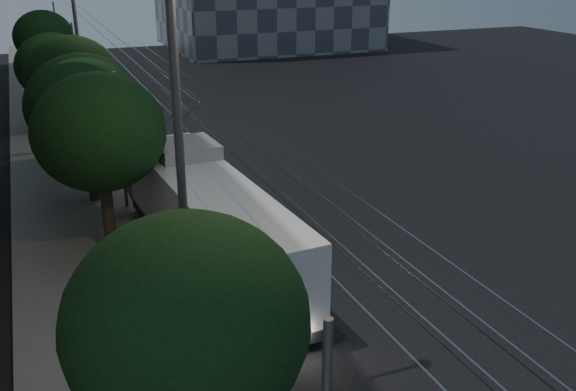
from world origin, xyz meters
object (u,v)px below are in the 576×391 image
(pickup_silver, at_px, (191,191))
(car_white_c, at_px, (116,102))
(car_white_b, at_px, (106,118))
(streetlamp_far, at_px, (85,29))
(trolleybus, at_px, (209,221))
(car_white_a, at_px, (154,161))
(car_white_d, at_px, (103,88))
(streetlamp_near, at_px, (198,134))

(pickup_silver, xyz_separation_m, car_white_c, (-0.40, 19.49, -0.17))
(pickup_silver, bearing_deg, car_white_b, 84.57)
(pickup_silver, xyz_separation_m, streetlamp_far, (-2.67, 10.93, 5.80))
(trolleybus, relative_size, pickup_silver, 2.08)
(trolleybus, bearing_deg, pickup_silver, 79.06)
(car_white_a, height_order, car_white_d, car_white_a)
(car_white_b, distance_m, car_white_c, 4.53)
(trolleybus, distance_m, car_white_c, 24.95)
(pickup_silver, distance_m, car_white_d, 24.94)
(car_white_a, distance_m, car_white_d, 19.63)
(trolleybus, distance_m, streetlamp_near, 8.64)
(car_white_a, distance_m, streetlamp_far, 8.48)
(pickup_silver, relative_size, car_white_c, 1.48)
(car_white_c, distance_m, streetlamp_far, 10.68)
(pickup_silver, bearing_deg, streetlamp_near, -113.47)
(car_white_a, bearing_deg, streetlamp_near, -82.75)
(car_white_d, distance_m, streetlamp_near, 37.67)
(streetlamp_near, bearing_deg, car_white_a, 83.31)
(pickup_silver, relative_size, car_white_b, 1.23)
(car_white_c, bearing_deg, car_white_d, 82.37)
(streetlamp_near, bearing_deg, car_white_b, 87.93)
(pickup_silver, bearing_deg, car_white_d, 79.82)
(car_white_d, xyz_separation_m, streetlamp_near, (-2.03, -37.11, 6.18))
(trolleybus, xyz_separation_m, car_white_c, (0.29, 24.93, -1.07))
(car_white_c, height_order, streetlamp_near, streetlamp_near)
(streetlamp_far, bearing_deg, car_white_c, 75.11)
(car_white_a, relative_size, streetlamp_near, 0.35)
(car_white_b, bearing_deg, streetlamp_far, -119.88)
(trolleybus, distance_m, pickup_silver, 5.55)
(car_white_b, bearing_deg, car_white_c, 59.00)
(car_white_d, bearing_deg, car_white_c, -71.74)
(car_white_c, bearing_deg, streetlamp_near, -103.34)
(trolleybus, xyz_separation_m, car_white_d, (0.13, 30.37, -1.10))
(car_white_a, height_order, streetlamp_near, streetlamp_near)
(car_white_c, xyz_separation_m, streetlamp_far, (-2.28, -8.56, 5.97))
(trolleybus, height_order, car_white_d, trolleybus)
(car_white_a, bearing_deg, car_white_b, 110.11)
(car_white_c, bearing_deg, pickup_silver, -98.22)
(car_white_a, height_order, car_white_c, car_white_c)
(pickup_silver, distance_m, streetlamp_far, 12.66)
(car_white_a, height_order, streetlamp_far, streetlamp_far)
(streetlamp_near, xyz_separation_m, streetlamp_far, (-0.08, 23.10, -0.17))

